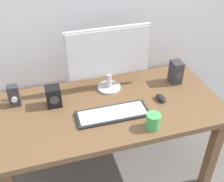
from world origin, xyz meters
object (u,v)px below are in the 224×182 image
(coffee_mug, at_px, (153,121))
(mouse, at_px, (161,98))
(speaker_right, at_px, (176,72))
(keyboard_primary, at_px, (112,114))
(audio_controller, at_px, (14,96))
(speaker_left, at_px, (53,96))
(desk, at_px, (110,117))
(monitor, at_px, (108,56))

(coffee_mug, bearing_deg, mouse, 55.43)
(speaker_right, distance_m, coffee_mug, 0.55)
(keyboard_primary, distance_m, audio_controller, 0.66)
(coffee_mug, bearing_deg, audio_controller, 149.63)
(mouse, xyz_separation_m, audio_controller, (-0.95, 0.23, 0.06))
(audio_controller, bearing_deg, speaker_left, -17.03)
(desk, height_order, monitor, monitor)
(monitor, height_order, coffee_mug, monitor)
(speaker_left, bearing_deg, monitor, 12.67)
(mouse, xyz_separation_m, speaker_left, (-0.71, 0.15, 0.05))
(speaker_right, distance_m, speaker_left, 0.90)
(monitor, height_order, audio_controller, monitor)
(keyboard_primary, xyz_separation_m, coffee_mug, (0.20, -0.18, 0.04))
(mouse, height_order, audio_controller, audio_controller)
(monitor, bearing_deg, keyboard_primary, -101.49)
(desk, distance_m, coffee_mug, 0.37)
(speaker_right, bearing_deg, keyboard_primary, -157.45)
(speaker_left, xyz_separation_m, coffee_mug, (0.54, -0.39, -0.02))
(desk, distance_m, keyboard_primary, 0.14)
(keyboard_primary, bearing_deg, monitor, 78.51)
(desk, xyz_separation_m, speaker_left, (-0.35, 0.11, 0.17))
(mouse, height_order, speaker_right, speaker_right)
(speaker_right, bearing_deg, desk, -165.89)
(speaker_right, height_order, audio_controller, speaker_right)
(keyboard_primary, relative_size, speaker_right, 2.75)
(mouse, distance_m, speaker_right, 0.27)
(mouse, relative_size, coffee_mug, 0.91)
(desk, height_order, mouse, mouse)
(audio_controller, relative_size, coffee_mug, 1.50)
(mouse, bearing_deg, desk, 163.19)
(desk, distance_m, speaker_left, 0.41)
(speaker_left, bearing_deg, mouse, -12.35)
(mouse, xyz_separation_m, coffee_mug, (-0.16, -0.23, 0.03))
(desk, distance_m, audio_controller, 0.65)
(coffee_mug, bearing_deg, speaker_left, 144.49)
(desk, bearing_deg, speaker_left, 162.07)
(mouse, distance_m, speaker_left, 0.72)
(desk, distance_m, monitor, 0.42)
(monitor, height_order, speaker_left, monitor)
(desk, bearing_deg, keyboard_primary, -95.73)
(monitor, relative_size, speaker_left, 4.04)
(speaker_right, bearing_deg, speaker_left, -178.51)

